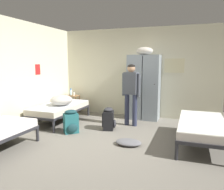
# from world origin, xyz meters

# --- Properties ---
(ground_plane) EXTENTS (7.73, 7.73, 0.00)m
(ground_plane) POSITION_xyz_m (0.00, 0.00, 0.00)
(ground_plane) COLOR slate
(room_backdrop) EXTENTS (4.86, 4.89, 2.66)m
(room_backdrop) POSITION_xyz_m (-1.19, 1.23, 1.33)
(room_backdrop) COLOR beige
(room_backdrop) RESTS_ON ground_plane
(locker_bank) EXTENTS (0.90, 0.55, 2.07)m
(locker_bank) POSITION_xyz_m (0.29, 2.14, 0.97)
(locker_bank) COLOR #8C99A3
(locker_bank) RESTS_ON ground_plane
(shelf_unit) EXTENTS (0.38, 0.30, 0.57)m
(shelf_unit) POSITION_xyz_m (-2.07, 2.16, 0.35)
(shelf_unit) COLOR brown
(shelf_unit) RESTS_ON ground_plane
(bed_right) EXTENTS (0.90, 1.90, 0.49)m
(bed_right) POSITION_xyz_m (1.82, 0.50, 0.38)
(bed_right) COLOR #28282D
(bed_right) RESTS_ON ground_plane
(bed_left_rear) EXTENTS (0.90, 1.90, 0.49)m
(bed_left_rear) POSITION_xyz_m (-1.82, 1.01, 0.38)
(bed_left_rear) COLOR #28282D
(bed_left_rear) RESTS_ON ground_plane
(bedding_heap) EXTENTS (0.58, 0.62, 0.28)m
(bedding_heap) POSITION_xyz_m (-1.71, 0.93, 0.63)
(bedding_heap) COLOR #B7B2A8
(bedding_heap) RESTS_ON bed_left_rear
(person_traveler) EXTENTS (0.50, 0.26, 1.60)m
(person_traveler) POSITION_xyz_m (0.13, 1.33, 0.96)
(person_traveler) COLOR #2D334C
(person_traveler) RESTS_ON ground_plane
(water_bottle) EXTENTS (0.07, 0.07, 0.22)m
(water_bottle) POSITION_xyz_m (-2.15, 2.18, 0.67)
(water_bottle) COLOR #B2DBEA
(water_bottle) RESTS_ON shelf_unit
(lotion_bottle) EXTENTS (0.05, 0.05, 0.15)m
(lotion_bottle) POSITION_xyz_m (-2.00, 2.12, 0.63)
(lotion_bottle) COLOR white
(lotion_bottle) RESTS_ON shelf_unit
(backpack_teal) EXTENTS (0.42, 0.42, 0.55)m
(backpack_teal) POSITION_xyz_m (-1.02, 0.24, 0.26)
(backpack_teal) COLOR #23666B
(backpack_teal) RESTS_ON ground_plane
(backpack_black) EXTENTS (0.39, 0.37, 0.55)m
(backpack_black) POSITION_xyz_m (-0.28, 0.79, 0.26)
(backpack_black) COLOR black
(backpack_black) RESTS_ON ground_plane
(clothes_pile_grey) EXTENTS (0.52, 0.39, 0.10)m
(clothes_pile_grey) POSITION_xyz_m (0.45, -0.03, 0.05)
(clothes_pile_grey) COLOR slate
(clothes_pile_grey) RESTS_ON ground_plane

